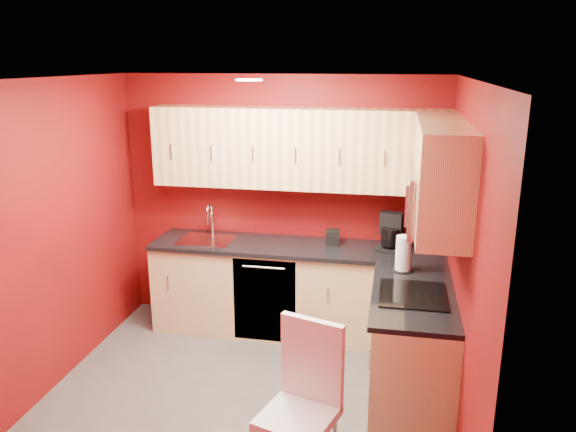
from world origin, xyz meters
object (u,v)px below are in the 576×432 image
(paper_towel, at_px, (403,254))
(dining_chair, at_px, (298,409))
(napkin_holder, at_px, (333,237))
(sink, at_px, (207,236))
(microwave, at_px, (435,200))
(coffee_maker, at_px, (389,232))

(paper_towel, xyz_separation_m, dining_chair, (-0.62, -1.55, -0.53))
(napkin_holder, bearing_deg, paper_towel, -41.67)
(sink, relative_size, paper_towel, 1.72)
(napkin_holder, distance_m, dining_chair, 2.19)
(microwave, relative_size, dining_chair, 0.71)
(microwave, relative_size, napkin_holder, 5.50)
(sink, height_order, napkin_holder, sink)
(microwave, height_order, napkin_holder, microwave)
(coffee_maker, bearing_deg, napkin_holder, -175.47)
(microwave, distance_m, paper_towel, 0.81)
(sink, xyz_separation_m, paper_towel, (1.90, -0.49, 0.12))
(sink, relative_size, napkin_holder, 3.76)
(paper_towel, distance_m, dining_chair, 1.76)
(coffee_maker, xyz_separation_m, napkin_holder, (-0.53, 0.07, -0.10))
(sink, distance_m, dining_chair, 2.45)
(sink, distance_m, coffee_maker, 1.78)
(coffee_maker, relative_size, napkin_holder, 2.49)
(coffee_maker, distance_m, napkin_holder, 0.55)
(coffee_maker, height_order, dining_chair, coffee_maker)
(sink, bearing_deg, microwave, -25.60)
(microwave, xyz_separation_m, paper_towel, (-0.19, 0.51, -0.60))
(dining_chair, bearing_deg, sink, 139.77)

